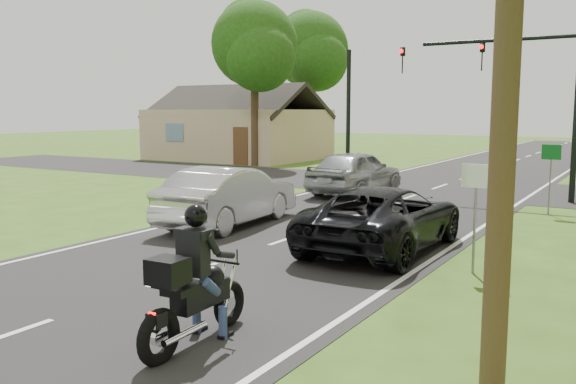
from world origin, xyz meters
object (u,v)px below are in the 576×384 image
object	(u,v)px
dark_suv	(384,218)
sign_white	(476,192)
traffic_signal	(520,82)
motorcycle_rider	(193,290)
silver_suv	(355,172)
silver_sedan	(229,196)
sign_green	(551,162)

from	to	relation	value
dark_suv	sign_white	size ratio (longest dim) A/B	2.45
dark_suv	traffic_signal	distance (m)	10.60
traffic_signal	sign_white	distance (m)	11.39
motorcycle_rider	silver_suv	world-z (taller)	motorcycle_rider
motorcycle_rider	silver_suv	xyz separation A→B (m)	(-4.51, 14.79, 0.09)
motorcycle_rider	traffic_signal	distance (m)	16.99
dark_suv	sign_white	bearing A→B (deg)	155.20
motorcycle_rider	dark_suv	xyz separation A→B (m)	(-0.01, 6.63, -0.02)
motorcycle_rider	silver_sedan	distance (m)	8.65
dark_suv	sign_green	distance (m)	7.45
silver_suv	traffic_signal	world-z (taller)	traffic_signal
sign_white	dark_suv	bearing A→B (deg)	155.76
dark_suv	sign_white	world-z (taller)	sign_white
dark_suv	sign_white	distance (m)	2.63
motorcycle_rider	silver_suv	distance (m)	15.46
silver_sedan	silver_suv	size ratio (longest dim) A/B	1.00
motorcycle_rider	silver_sedan	world-z (taller)	motorcycle_rider
motorcycle_rider	sign_white	distance (m)	6.10
silver_suv	sign_green	size ratio (longest dim) A/B	2.30
dark_suv	silver_suv	world-z (taller)	silver_suv
silver_sedan	silver_suv	distance (m)	7.58
traffic_signal	sign_green	bearing A→B (deg)	-62.62
silver_suv	traffic_signal	bearing A→B (deg)	-158.34
dark_suv	traffic_signal	bearing A→B (deg)	-95.73
silver_sedan	sign_green	bearing A→B (deg)	-143.14
sign_white	silver_sedan	bearing A→B (deg)	167.15
motorcycle_rider	dark_suv	bearing A→B (deg)	87.89
dark_suv	sign_green	size ratio (longest dim) A/B	2.45
motorcycle_rider	silver_suv	size ratio (longest dim) A/B	0.46
dark_suv	sign_white	xyz separation A→B (m)	(2.27, -1.02, 0.86)
motorcycle_rider	silver_sedan	size ratio (longest dim) A/B	0.46
dark_suv	silver_suv	bearing A→B (deg)	-61.67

